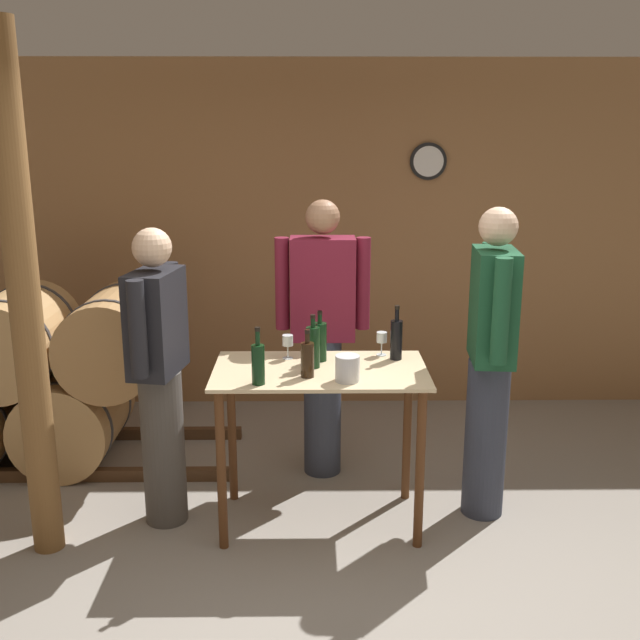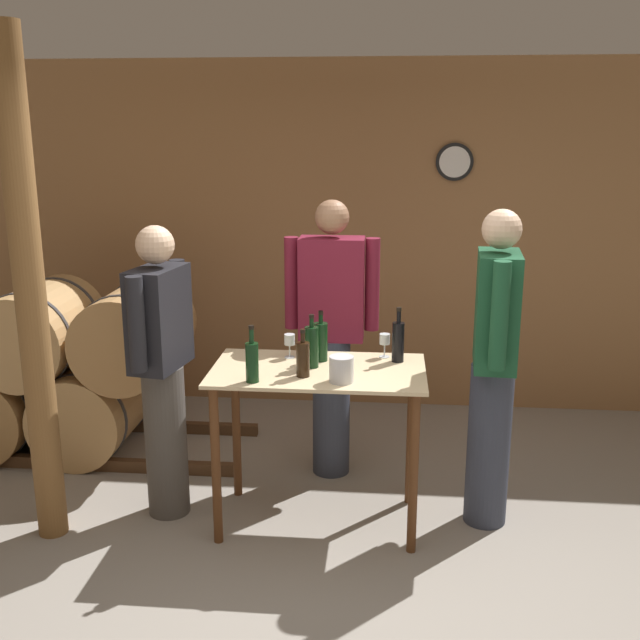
{
  "view_description": "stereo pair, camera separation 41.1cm",
  "coord_description": "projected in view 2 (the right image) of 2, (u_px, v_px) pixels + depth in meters",
  "views": [
    {
      "loc": [
        -0.18,
        -3.16,
        2.22
      ],
      "look_at": [
        -0.14,
        0.82,
        1.17
      ],
      "focal_mm": 42.0,
      "sensor_mm": 36.0,
      "label": 1
    },
    {
      "loc": [
        0.23,
        -3.15,
        2.22
      ],
      "look_at": [
        -0.14,
        0.82,
        1.17
      ],
      "focal_mm": 42.0,
      "sensor_mm": 36.0,
      "label": 2
    }
  ],
  "objects": [
    {
      "name": "person_host",
      "position": [
        332.0,
        333.0,
        4.7
      ],
      "size": [
        0.59,
        0.24,
        1.78
      ],
      "color": "#333847",
      "rests_on": "ground_plane"
    },
    {
      "name": "ground_plane",
      "position": [
        333.0,
        598.0,
        3.61
      ],
      "size": [
        14.0,
        14.0,
        0.0
      ],
      "primitive_type": "plane",
      "color": "gray"
    },
    {
      "name": "wine_bottle_right",
      "position": [
        321.0,
        341.0,
        4.2
      ],
      "size": [
        0.08,
        0.08,
        0.29
      ],
      "color": "black",
      "rests_on": "tasting_table"
    },
    {
      "name": "ice_bucket",
      "position": [
        342.0,
        369.0,
        3.86
      ],
      "size": [
        0.13,
        0.13,
        0.14
      ],
      "color": "silver",
      "rests_on": "tasting_table"
    },
    {
      "name": "person_visitor_bearded",
      "position": [
        494.0,
        363.0,
        4.08
      ],
      "size": [
        0.25,
        0.59,
        1.79
      ],
      "color": "#333847",
      "rests_on": "ground_plane"
    },
    {
      "name": "back_wall",
      "position": [
        360.0,
        239.0,
        5.85
      ],
      "size": [
        8.4,
        0.08,
        2.7
      ],
      "color": "#996B42",
      "rests_on": "ground_plane"
    },
    {
      "name": "wooden_post",
      "position": [
        31.0,
        298.0,
        3.86
      ],
      "size": [
        0.16,
        0.16,
        2.7
      ],
      "color": "brown",
      "rests_on": "ground_plane"
    },
    {
      "name": "tasting_table",
      "position": [
        318.0,
        400.0,
        4.13
      ],
      "size": [
        1.17,
        0.66,
        0.92
      ],
      "color": "beige",
      "rests_on": "ground_plane"
    },
    {
      "name": "wine_bottle_far_right",
      "position": [
        398.0,
        341.0,
        4.18
      ],
      "size": [
        0.07,
        0.07,
        0.31
      ],
      "color": "black",
      "rests_on": "tasting_table"
    },
    {
      "name": "barrel_rack",
      "position": [
        68.0,
        370.0,
        5.15
      ],
      "size": [
        2.84,
        0.82,
        1.18
      ],
      "color": "#4C331E",
      "rests_on": "ground_plane"
    },
    {
      "name": "wine_bottle_left",
      "position": [
        303.0,
        358.0,
        3.94
      ],
      "size": [
        0.07,
        0.07,
        0.26
      ],
      "color": "black",
      "rests_on": "tasting_table"
    },
    {
      "name": "wine_glass_near_center",
      "position": [
        385.0,
        340.0,
        4.27
      ],
      "size": [
        0.06,
        0.06,
        0.14
      ],
      "color": "silver",
      "rests_on": "tasting_table"
    },
    {
      "name": "wine_bottle_far_left",
      "position": [
        252.0,
        361.0,
        3.85
      ],
      "size": [
        0.07,
        0.07,
        0.3
      ],
      "color": "black",
      "rests_on": "tasting_table"
    },
    {
      "name": "wine_glass_near_left",
      "position": [
        290.0,
        341.0,
        4.26
      ],
      "size": [
        0.06,
        0.06,
        0.14
      ],
      "color": "silver",
      "rests_on": "tasting_table"
    },
    {
      "name": "wine_bottle_center",
      "position": [
        312.0,
        346.0,
        4.09
      ],
      "size": [
        0.08,
        0.08,
        0.3
      ],
      "color": "black",
      "rests_on": "tasting_table"
    },
    {
      "name": "person_visitor_with_scarf",
      "position": [
        162.0,
        367.0,
        4.2
      ],
      "size": [
        0.29,
        0.58,
        1.69
      ],
      "color": "#4C4742",
      "rests_on": "ground_plane"
    }
  ]
}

